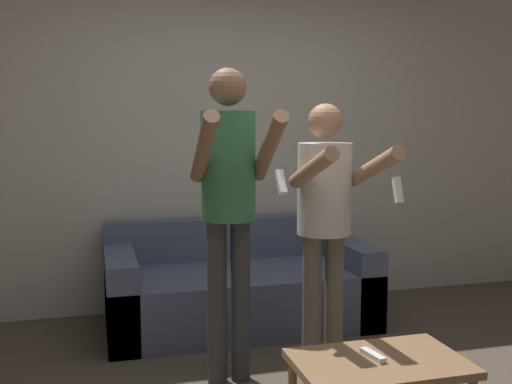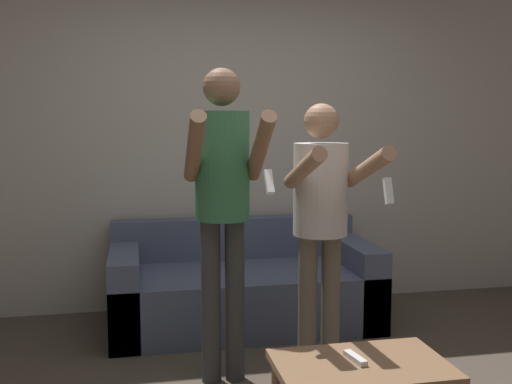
% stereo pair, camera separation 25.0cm
% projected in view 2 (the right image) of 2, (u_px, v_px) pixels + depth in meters
% --- Properties ---
extents(wall_back, '(6.40, 0.06, 2.70)m').
position_uv_depth(wall_back, '(236.00, 136.00, 4.72)').
color(wall_back, '#B7B2A8').
rests_on(wall_back, ground_plane).
extents(couch, '(1.88, 0.92, 0.72)m').
position_uv_depth(couch, '(243.00, 288.00, 4.36)').
color(couch, '#4C5670').
rests_on(couch, ground_plane).
extents(person_standing_left, '(0.42, 0.62, 1.75)m').
position_uv_depth(person_standing_left, '(223.00, 191.00, 3.27)').
color(person_standing_left, '#383838').
rests_on(person_standing_left, ground_plane).
extents(person_standing_right, '(0.43, 0.72, 1.57)m').
position_uv_depth(person_standing_right, '(322.00, 209.00, 3.39)').
color(person_standing_right, '#6B6051').
rests_on(person_standing_right, ground_plane).
extents(coffee_table, '(0.75, 0.48, 0.43)m').
position_uv_depth(coffee_table, '(361.00, 374.00, 2.59)').
color(coffee_table, '#846042').
rests_on(coffee_table, ground_plane).
extents(remote_on_table, '(0.06, 0.15, 0.02)m').
position_uv_depth(remote_on_table, '(355.00, 358.00, 2.61)').
color(remote_on_table, white).
rests_on(remote_on_table, coffee_table).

